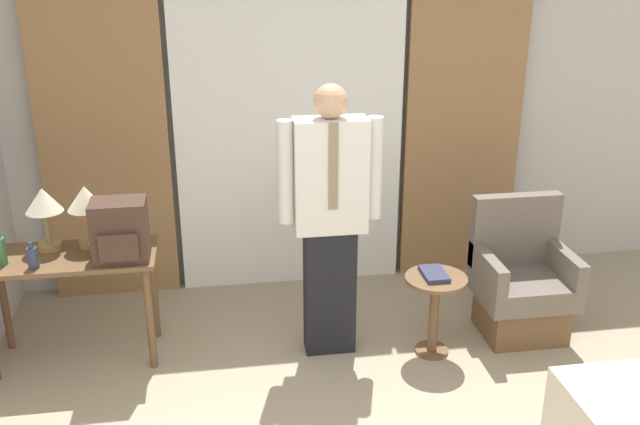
% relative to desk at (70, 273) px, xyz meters
% --- Properties ---
extents(wall_back, '(10.00, 0.06, 2.70)m').
position_rel_desk_xyz_m(wall_back, '(1.51, 1.05, 0.74)').
color(wall_back, beige).
rests_on(wall_back, ground_plane).
extents(curtain_sheer_center, '(1.71, 0.06, 2.58)m').
position_rel_desk_xyz_m(curtain_sheer_center, '(1.51, 0.92, 0.68)').
color(curtain_sheer_center, white).
rests_on(curtain_sheer_center, ground_plane).
extents(curtain_drape_left, '(0.92, 0.06, 2.58)m').
position_rel_desk_xyz_m(curtain_drape_left, '(0.16, 0.92, 0.68)').
color(curtain_drape_left, '#997047').
rests_on(curtain_drape_left, ground_plane).
extents(curtain_drape_right, '(0.92, 0.06, 2.58)m').
position_rel_desk_xyz_m(curtain_drape_right, '(2.87, 0.92, 0.68)').
color(curtain_drape_right, '#997047').
rests_on(curtain_drape_right, ground_plane).
extents(desk, '(1.09, 0.50, 0.74)m').
position_rel_desk_xyz_m(desk, '(0.00, 0.00, 0.00)').
color(desk, brown).
rests_on(desk, ground_plane).
extents(table_lamp_left, '(0.23, 0.23, 0.41)m').
position_rel_desk_xyz_m(table_lamp_left, '(-0.13, 0.12, 0.43)').
color(table_lamp_left, '#9E7F47').
rests_on(table_lamp_left, desk).
extents(table_lamp_right, '(0.23, 0.23, 0.41)m').
position_rel_desk_xyz_m(table_lamp_right, '(0.13, 0.12, 0.43)').
color(table_lamp_right, '#9E7F47').
rests_on(table_lamp_right, desk).
extents(bottle_near_edge, '(0.06, 0.06, 0.22)m').
position_rel_desk_xyz_m(bottle_near_edge, '(-0.37, -0.08, 0.22)').
color(bottle_near_edge, '#336638').
rests_on(bottle_near_edge, desk).
extents(bottle_by_lamp, '(0.07, 0.07, 0.17)m').
position_rel_desk_xyz_m(bottle_by_lamp, '(-0.17, -0.16, 0.19)').
color(bottle_by_lamp, '#2D3851').
rests_on(bottle_by_lamp, desk).
extents(backpack, '(0.33, 0.27, 0.38)m').
position_rel_desk_xyz_m(backpack, '(0.35, -0.11, 0.31)').
color(backpack, '#422D23').
rests_on(backpack, desk).
extents(person, '(0.65, 0.22, 1.79)m').
position_rel_desk_xyz_m(person, '(1.64, -0.15, 0.37)').
color(person, black).
rests_on(person, ground_plane).
extents(armchair, '(0.62, 0.55, 0.95)m').
position_rel_desk_xyz_m(armchair, '(2.98, -0.12, -0.26)').
color(armchair, brown).
rests_on(armchair, ground_plane).
extents(side_table, '(0.40, 0.40, 0.56)m').
position_rel_desk_xyz_m(side_table, '(2.30, -0.30, -0.23)').
color(side_table, brown).
rests_on(side_table, ground_plane).
extents(book, '(0.15, 0.24, 0.03)m').
position_rel_desk_xyz_m(book, '(2.29, -0.28, -0.04)').
color(book, '#2D334C').
rests_on(book, side_table).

